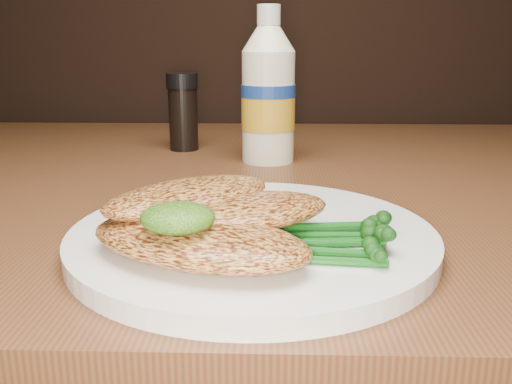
{
  "coord_description": "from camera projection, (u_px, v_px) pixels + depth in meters",
  "views": [
    {
      "loc": [
        0.08,
        0.4,
        0.91
      ],
      "look_at": [
        0.06,
        0.82,
        0.79
      ],
      "focal_mm": 38.24,
      "sensor_mm": 36.0,
      "label": 1
    }
  ],
  "objects": [
    {
      "name": "plate",
      "position": [
        253.0,
        237.0,
        0.43
      ],
      "size": [
        0.29,
        0.29,
        0.01
      ],
      "primitive_type": "cylinder",
      "color": "white",
      "rests_on": "dining_table"
    },
    {
      "name": "chicken_front",
      "position": [
        198.0,
        240.0,
        0.37
      ],
      "size": [
        0.18,
        0.14,
        0.03
      ],
      "primitive_type": "ellipsoid",
      "rotation": [
        0.0,
        0.0,
        -0.41
      ],
      "color": "#C6843F",
      "rests_on": "plate"
    },
    {
      "name": "chicken_mid",
      "position": [
        235.0,
        213.0,
        0.4
      ],
      "size": [
        0.17,
        0.13,
        0.02
      ],
      "primitive_type": "ellipsoid",
      "rotation": [
        0.0,
        0.0,
        0.46
      ],
      "color": "#C6843F",
      "rests_on": "plate"
    },
    {
      "name": "chicken_back",
      "position": [
        189.0,
        196.0,
        0.41
      ],
      "size": [
        0.15,
        0.15,
        0.02
      ],
      "primitive_type": "ellipsoid",
      "rotation": [
        0.0,
        0.0,
        0.73
      ],
      "color": "#C6843F",
      "rests_on": "plate"
    },
    {
      "name": "pesto_front",
      "position": [
        178.0,
        218.0,
        0.35
      ],
      "size": [
        0.06,
        0.05,
        0.02
      ],
      "primitive_type": "ellipsoid",
      "rotation": [
        0.0,
        0.0,
        -0.22
      ],
      "color": "#0B3207",
      "rests_on": "chicken_front"
    },
    {
      "name": "broccolini_bundle",
      "position": [
        314.0,
        234.0,
        0.38
      ],
      "size": [
        0.14,
        0.11,
        0.02
      ],
      "primitive_type": null,
      "rotation": [
        0.0,
        0.0,
        0.08
      ],
      "color": "#114F13",
      "rests_on": "plate"
    },
    {
      "name": "mayo_bottle",
      "position": [
        268.0,
        86.0,
        0.7
      ],
      "size": [
        0.08,
        0.08,
        0.2
      ],
      "primitive_type": null,
      "rotation": [
        0.0,
        0.0,
        -0.18
      ],
      "color": "white",
      "rests_on": "dining_table"
    },
    {
      "name": "pepper_grinder",
      "position": [
        183.0,
        112.0,
        0.79
      ],
      "size": [
        0.05,
        0.05,
        0.11
      ],
      "primitive_type": null,
      "rotation": [
        0.0,
        0.0,
        -0.14
      ],
      "color": "black",
      "rests_on": "dining_table"
    }
  ]
}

